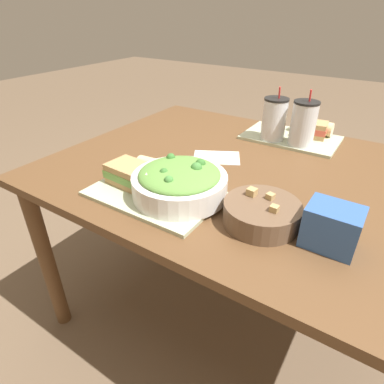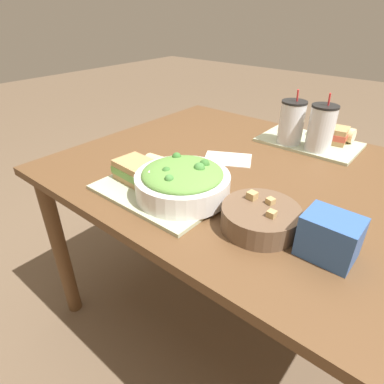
{
  "view_description": "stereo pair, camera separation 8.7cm",
  "coord_description": "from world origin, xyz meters",
  "px_view_note": "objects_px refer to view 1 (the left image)",
  "views": [
    {
      "loc": [
        0.39,
        -0.96,
        1.25
      ],
      "look_at": [
        -0.01,
        -0.33,
        0.81
      ],
      "focal_mm": 30.0,
      "sensor_mm": 36.0,
      "label": 1
    },
    {
      "loc": [
        0.46,
        -0.91,
        1.25
      ],
      "look_at": [
        -0.01,
        -0.33,
        0.81
      ],
      "focal_mm": 30.0,
      "sensor_mm": 36.0,
      "label": 2
    }
  ],
  "objects_px": {
    "soup_bowl": "(262,212)",
    "drink_cup_red": "(303,125)",
    "chip_bag": "(332,227)",
    "napkin_folded": "(216,158)",
    "sandwich_near": "(129,173)",
    "baguette_far": "(314,127)",
    "salad_bowl": "(180,181)",
    "sandwich_far": "(312,129)",
    "baguette_near": "(161,169)",
    "drink_cup_dark": "(274,120)"
  },
  "relations": [
    {
      "from": "drink_cup_dark",
      "to": "drink_cup_red",
      "type": "relative_size",
      "value": 0.98
    },
    {
      "from": "salad_bowl",
      "to": "sandwich_near",
      "type": "bearing_deg",
      "value": -172.76
    },
    {
      "from": "soup_bowl",
      "to": "sandwich_far",
      "type": "height_order",
      "value": "soup_bowl"
    },
    {
      "from": "baguette_near",
      "to": "drink_cup_red",
      "type": "distance_m",
      "value": 0.61
    },
    {
      "from": "drink_cup_dark",
      "to": "napkin_folded",
      "type": "relative_size",
      "value": 1.03
    },
    {
      "from": "sandwich_near",
      "to": "drink_cup_red",
      "type": "distance_m",
      "value": 0.71
    },
    {
      "from": "salad_bowl",
      "to": "baguette_near",
      "type": "relative_size",
      "value": 1.65
    },
    {
      "from": "soup_bowl",
      "to": "drink_cup_red",
      "type": "bearing_deg",
      "value": 97.15
    },
    {
      "from": "sandwich_far",
      "to": "drink_cup_red",
      "type": "height_order",
      "value": "drink_cup_red"
    },
    {
      "from": "soup_bowl",
      "to": "baguette_near",
      "type": "xyz_separation_m",
      "value": [
        -0.37,
        0.04,
        0.01
      ]
    },
    {
      "from": "sandwich_near",
      "to": "baguette_far",
      "type": "distance_m",
      "value": 0.86
    },
    {
      "from": "napkin_folded",
      "to": "baguette_far",
      "type": "bearing_deg",
      "value": 61.23
    },
    {
      "from": "drink_cup_dark",
      "to": "chip_bag",
      "type": "relative_size",
      "value": 1.74
    },
    {
      "from": "baguette_far",
      "to": "drink_cup_red",
      "type": "bearing_deg",
      "value": 178.02
    },
    {
      "from": "sandwich_far",
      "to": "napkin_folded",
      "type": "distance_m",
      "value": 0.47
    },
    {
      "from": "soup_bowl",
      "to": "sandwich_near",
      "type": "distance_m",
      "value": 0.43
    },
    {
      "from": "sandwich_near",
      "to": "chip_bag",
      "type": "bearing_deg",
      "value": 8.16
    },
    {
      "from": "soup_bowl",
      "to": "drink_cup_dark",
      "type": "distance_m",
      "value": 0.61
    },
    {
      "from": "baguette_far",
      "to": "drink_cup_red",
      "type": "xyz_separation_m",
      "value": [
        -0.01,
        -0.16,
        0.05
      ]
    },
    {
      "from": "salad_bowl",
      "to": "drink_cup_red",
      "type": "relative_size",
      "value": 1.27
    },
    {
      "from": "salad_bowl",
      "to": "sandwich_far",
      "type": "height_order",
      "value": "salad_bowl"
    },
    {
      "from": "sandwich_far",
      "to": "drink_cup_dark",
      "type": "xyz_separation_m",
      "value": [
        -0.13,
        -0.12,
        0.05
      ]
    },
    {
      "from": "drink_cup_red",
      "to": "chip_bag",
      "type": "relative_size",
      "value": 1.78
    },
    {
      "from": "salad_bowl",
      "to": "sandwich_far",
      "type": "distance_m",
      "value": 0.73
    },
    {
      "from": "salad_bowl",
      "to": "chip_bag",
      "type": "bearing_deg",
      "value": 2.92
    },
    {
      "from": "baguette_far",
      "to": "drink_cup_red",
      "type": "height_order",
      "value": "drink_cup_red"
    },
    {
      "from": "napkin_folded",
      "to": "drink_cup_red",
      "type": "bearing_deg",
      "value": 50.04
    },
    {
      "from": "soup_bowl",
      "to": "drink_cup_red",
      "type": "xyz_separation_m",
      "value": [
        -0.07,
        0.57,
        0.06
      ]
    },
    {
      "from": "baguette_near",
      "to": "baguette_far",
      "type": "bearing_deg",
      "value": -28.44
    },
    {
      "from": "soup_bowl",
      "to": "chip_bag",
      "type": "xyz_separation_m",
      "value": [
        0.17,
        0.0,
        0.02
      ]
    },
    {
      "from": "soup_bowl",
      "to": "baguette_far",
      "type": "bearing_deg",
      "value": 94.98
    },
    {
      "from": "soup_bowl",
      "to": "sandwich_far",
      "type": "bearing_deg",
      "value": 94.85
    },
    {
      "from": "soup_bowl",
      "to": "baguette_near",
      "type": "bearing_deg",
      "value": 173.37
    },
    {
      "from": "baguette_far",
      "to": "napkin_folded",
      "type": "distance_m",
      "value": 0.5
    },
    {
      "from": "drink_cup_dark",
      "to": "chip_bag",
      "type": "height_order",
      "value": "drink_cup_dark"
    },
    {
      "from": "sandwich_near",
      "to": "sandwich_far",
      "type": "relative_size",
      "value": 1.08
    },
    {
      "from": "napkin_folded",
      "to": "drink_cup_dark",
      "type": "bearing_deg",
      "value": 67.88
    },
    {
      "from": "sandwich_near",
      "to": "baguette_far",
      "type": "relative_size",
      "value": 0.84
    },
    {
      "from": "baguette_near",
      "to": "drink_cup_dark",
      "type": "xyz_separation_m",
      "value": [
        0.18,
        0.53,
        0.05
      ]
    },
    {
      "from": "chip_bag",
      "to": "napkin_folded",
      "type": "distance_m",
      "value": 0.56
    },
    {
      "from": "chip_bag",
      "to": "sandwich_near",
      "type": "bearing_deg",
      "value": -175.33
    },
    {
      "from": "salad_bowl",
      "to": "baguette_near",
      "type": "xyz_separation_m",
      "value": [
        -0.12,
        0.06,
        -0.02
      ]
    },
    {
      "from": "baguette_near",
      "to": "drink_cup_red",
      "type": "relative_size",
      "value": 0.77
    },
    {
      "from": "baguette_near",
      "to": "chip_bag",
      "type": "xyz_separation_m",
      "value": [
        0.54,
        -0.04,
        0.01
      ]
    },
    {
      "from": "drink_cup_dark",
      "to": "baguette_far",
      "type": "bearing_deg",
      "value": 51.52
    },
    {
      "from": "soup_bowl",
      "to": "baguette_near",
      "type": "distance_m",
      "value": 0.37
    },
    {
      "from": "soup_bowl",
      "to": "sandwich_far",
      "type": "relative_size",
      "value": 1.6
    },
    {
      "from": "soup_bowl",
      "to": "drink_cup_red",
      "type": "relative_size",
      "value": 0.92
    },
    {
      "from": "salad_bowl",
      "to": "baguette_far",
      "type": "bearing_deg",
      "value": 76.02
    },
    {
      "from": "sandwich_near",
      "to": "drink_cup_red",
      "type": "relative_size",
      "value": 0.62
    }
  ]
}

